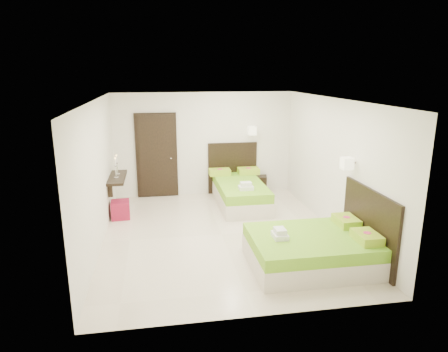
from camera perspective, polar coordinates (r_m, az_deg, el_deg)
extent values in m
plane|color=beige|center=(7.90, -0.36, -8.32)|extent=(5.50, 5.50, 0.00)
cube|color=beige|center=(9.52, 2.35, -3.15)|extent=(1.06, 2.12, 0.34)
cube|color=#62A71A|center=(9.44, 2.37, -1.56)|extent=(1.05, 2.10, 0.21)
cube|color=black|center=(10.36, 1.21, 1.17)|extent=(1.27, 0.05, 1.32)
cube|color=#97BC22|center=(10.09, -0.61, 0.57)|extent=(0.53, 0.36, 0.15)
cylinder|color=#EC376E|center=(10.07, -0.61, 0.99)|extent=(0.13, 0.13, 0.00)
cube|color=#97BC22|center=(10.22, 3.50, 0.74)|extent=(0.53, 0.36, 0.15)
cylinder|color=#EC376E|center=(10.21, 3.50, 1.16)|extent=(0.13, 0.13, 0.00)
cube|color=silver|center=(8.86, 3.15, -1.69)|extent=(0.32, 0.23, 0.08)
cube|color=silver|center=(8.83, 3.16, -1.16)|extent=(0.24, 0.17, 0.08)
cube|color=beige|center=(10.13, 4.03, 6.47)|extent=(0.19, 0.19, 0.21)
cylinder|color=#2D2116|center=(10.21, 3.93, 6.54)|extent=(0.03, 0.16, 0.03)
cube|color=beige|center=(6.83, 12.35, -11.09)|extent=(2.00, 1.50, 0.32)
cube|color=#62A71A|center=(6.72, 12.47, -9.09)|extent=(1.98, 1.48, 0.20)
cube|color=black|center=(7.05, 19.96, -6.70)|extent=(0.05, 1.70, 1.25)
cube|color=#97BC22|center=(6.68, 19.73, -8.21)|extent=(0.34, 0.50, 0.14)
cylinder|color=#EC376E|center=(6.65, 19.78, -7.64)|extent=(0.12, 0.12, 0.00)
cube|color=#97BC22|center=(7.25, 17.06, -6.16)|extent=(0.34, 0.50, 0.14)
cylinder|color=#EC376E|center=(7.22, 17.11, -5.63)|extent=(0.12, 0.12, 0.00)
cube|color=silver|center=(6.49, 7.98, -8.42)|extent=(0.22, 0.30, 0.08)
cube|color=silver|center=(6.45, 8.00, -7.77)|extent=(0.16, 0.22, 0.08)
cube|color=beige|center=(7.25, 17.16, 1.77)|extent=(0.18, 0.18, 0.20)
cylinder|color=#2D2116|center=(7.28, 17.72, 1.78)|extent=(0.16, 0.03, 0.03)
cube|color=black|center=(10.55, 4.73, -1.11)|extent=(0.59, 0.55, 0.44)
cube|color=maroon|center=(8.95, -14.57, -4.67)|extent=(0.41, 0.41, 0.39)
cube|color=black|center=(10.10, -9.60, 2.85)|extent=(1.02, 0.06, 2.14)
cube|color=black|center=(10.06, -9.60, 2.81)|extent=(0.88, 0.04, 2.06)
cylinder|color=silver|center=(10.04, -7.59, 2.57)|extent=(0.03, 0.10, 0.03)
cube|color=black|center=(9.11, -15.01, -0.23)|extent=(0.35, 1.20, 0.06)
cube|color=black|center=(8.73, -15.95, -1.96)|extent=(0.10, 0.04, 0.30)
cube|color=black|center=(9.60, -15.40, -0.43)|extent=(0.10, 0.04, 0.30)
cylinder|color=silver|center=(8.96, -15.11, -0.22)|extent=(0.10, 0.10, 0.02)
cylinder|color=silver|center=(8.93, -15.16, 0.52)|extent=(0.02, 0.02, 0.22)
cone|color=silver|center=(8.90, -15.22, 1.33)|extent=(0.07, 0.07, 0.04)
cylinder|color=white|center=(8.88, -15.26, 1.93)|extent=(0.02, 0.02, 0.15)
sphere|color=#FFB23F|center=(8.86, -15.30, 2.48)|extent=(0.02, 0.02, 0.02)
cylinder|color=silver|center=(9.25, -14.95, 0.25)|extent=(0.10, 0.10, 0.02)
cylinder|color=silver|center=(9.22, -15.00, 0.97)|extent=(0.02, 0.02, 0.22)
cone|color=silver|center=(9.19, -15.05, 1.76)|extent=(0.07, 0.07, 0.04)
cylinder|color=white|center=(9.17, -15.09, 2.34)|extent=(0.02, 0.02, 0.15)
sphere|color=#FFB23F|center=(9.15, -15.13, 2.87)|extent=(0.02, 0.02, 0.02)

